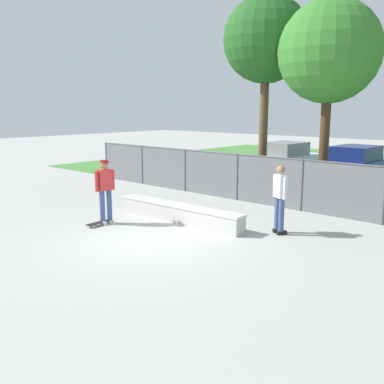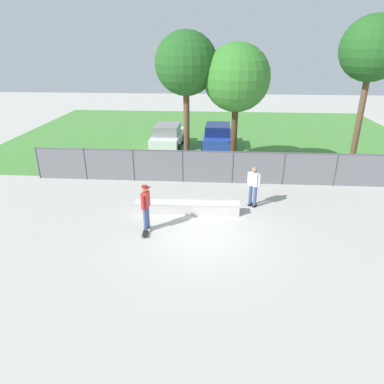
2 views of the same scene
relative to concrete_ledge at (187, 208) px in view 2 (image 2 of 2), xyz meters
name	(u,v)px [view 2 (image 2 of 2)]	position (x,y,z in m)	size (l,w,h in m)	color
ground_plane	(203,236)	(0.73, -1.84, -0.27)	(80.00, 80.00, 0.00)	#ADAAA3
grass_strip	(211,134)	(0.73, 13.92, -0.26)	(29.84, 20.00, 0.02)	#478438
concrete_ledge	(187,208)	(0.00, 0.00, 0.00)	(4.40, 0.59, 0.53)	#B7B5AD
skateboarder	(146,206)	(-1.43, -1.54, 0.77)	(0.35, 0.59, 1.84)	beige
skateboard	(146,232)	(-1.43, -1.79, -0.19)	(0.26, 0.81, 0.09)	black
chainlink_fence	(207,165)	(0.73, 3.62, 0.66)	(17.91, 0.07, 1.69)	#4C4C51
tree_near_left	(186,64)	(-0.45, 5.09, 5.40)	(3.13, 3.13, 7.28)	brown
tree_near_right	(237,78)	(2.07, 4.91, 4.77)	(3.32, 3.32, 6.73)	#47301E
tree_mid	(373,50)	(8.73, 5.96, 6.07)	(3.19, 3.19, 7.99)	brown
car_white	(168,136)	(-2.15, 9.82, 0.57)	(2.12, 4.25, 1.66)	silver
car_blue	(218,136)	(1.23, 10.04, 0.57)	(2.12, 4.25, 1.66)	#233D9E
bystander	(254,185)	(2.80, 0.89, 0.74)	(0.53, 0.42, 1.82)	black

